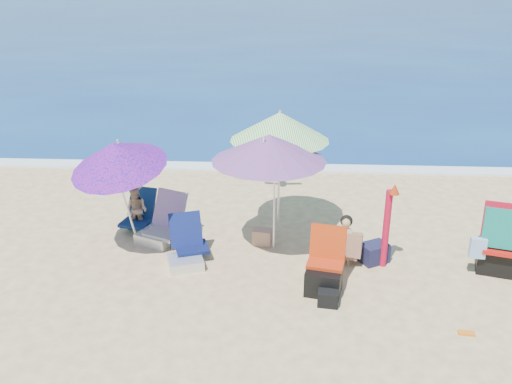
# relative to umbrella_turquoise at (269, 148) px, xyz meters

# --- Properties ---
(ground) EXTENTS (120.00, 120.00, 0.00)m
(ground) POSITION_rel_umbrella_turquoise_xyz_m (0.11, -1.10, -1.79)
(ground) COLOR #D8BC84
(ground) RESTS_ON ground
(sea) EXTENTS (120.00, 80.00, 0.12)m
(sea) POSITION_rel_umbrella_turquoise_xyz_m (0.11, 43.90, -1.84)
(sea) COLOR navy
(sea) RESTS_ON ground
(foam) EXTENTS (120.00, 0.50, 0.04)m
(foam) POSITION_rel_umbrella_turquoise_xyz_m (0.11, 4.00, -1.77)
(foam) COLOR white
(foam) RESTS_ON ground
(umbrella_turquoise) EXTENTS (2.33, 2.33, 2.03)m
(umbrella_turquoise) POSITION_rel_umbrella_turquoise_xyz_m (0.00, 0.00, 0.00)
(umbrella_turquoise) COLOR white
(umbrella_turquoise) RESTS_ON ground
(umbrella_striped) EXTENTS (1.91, 1.91, 2.19)m
(umbrella_striped) POSITION_rel_umbrella_turquoise_xyz_m (0.15, 0.75, 0.13)
(umbrella_striped) COLOR white
(umbrella_striped) RESTS_ON ground
(umbrella_blue) EXTENTS (2.01, 2.04, 2.05)m
(umbrella_blue) POSITION_rel_umbrella_turquoise_xyz_m (-2.32, -0.15, -0.11)
(umbrella_blue) COLOR white
(umbrella_blue) RESTS_ON ground
(furled_umbrella) EXTENTS (0.22, 0.24, 1.40)m
(furled_umbrella) POSITION_rel_umbrella_turquoise_xyz_m (1.82, -0.35, -1.02)
(furled_umbrella) COLOR #AF0C29
(furled_umbrella) RESTS_ON ground
(chair_navy) EXTENTS (0.70, 0.91, 0.72)m
(chair_navy) POSITION_rel_umbrella_turquoise_xyz_m (-1.26, -0.40, -1.59)
(chair_navy) COLOR #0B143F
(chair_navy) RESTS_ON ground
(chair_rainbow) EXTENTS (0.89, 0.90, 0.82)m
(chair_rainbow) POSITION_rel_umbrella_turquoise_xyz_m (-1.81, 0.30, -1.57)
(chair_rainbow) COLOR #D6734B
(chair_rainbow) RESTS_ON ground
(camp_chair_left) EXTENTS (0.62, 0.72, 0.90)m
(camp_chair_left) POSITION_rel_umbrella_turquoise_xyz_m (0.84, -1.08, -1.52)
(camp_chair_left) COLOR #AB290C
(camp_chair_left) RESTS_ON ground
(camp_chair_right) EXTENTS (0.89, 0.78, 1.08)m
(camp_chair_right) POSITION_rel_umbrella_turquoise_xyz_m (3.49, -0.40, -1.40)
(camp_chair_right) COLOR #B5140C
(camp_chair_right) RESTS_ON ground
(person_center) EXTENTS (0.57, 0.50, 0.79)m
(person_center) POSITION_rel_umbrella_turquoise_xyz_m (1.20, -0.31, -1.40)
(person_center) COLOR tan
(person_center) RESTS_ON ground
(person_left) EXTENTS (0.61, 0.78, 0.90)m
(person_left) POSITION_rel_umbrella_turquoise_xyz_m (-2.31, 0.67, -1.38)
(person_left) COLOR tan
(person_left) RESTS_ON ground
(bag_tan) EXTENTS (0.34, 0.27, 0.26)m
(bag_tan) POSITION_rel_umbrella_turquoise_xyz_m (-0.11, 0.27, -1.65)
(bag_tan) COLOR #A87A60
(bag_tan) RESTS_ON ground
(bag_navy_b) EXTENTS (0.51, 0.47, 0.31)m
(bag_navy_b) POSITION_rel_umbrella_turquoise_xyz_m (1.68, -0.23, -1.63)
(bag_navy_b) COLOR #181935
(bag_navy_b) RESTS_ON ground
(bag_black_b) EXTENTS (0.30, 0.23, 0.22)m
(bag_black_b) POSITION_rel_umbrella_turquoise_xyz_m (0.88, -1.48, -1.68)
(bag_black_b) COLOR black
(bag_black_b) RESTS_ON ground
(orange_item) EXTENTS (0.22, 0.12, 0.03)m
(orange_item) POSITION_rel_umbrella_turquoise_xyz_m (2.60, -2.03, -1.77)
(orange_item) COLOR orange
(orange_item) RESTS_ON ground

